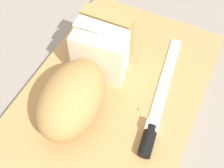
# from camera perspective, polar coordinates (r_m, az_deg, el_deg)

# --- Properties ---
(ground_plane) EXTENTS (3.00, 3.00, 0.00)m
(ground_plane) POSITION_cam_1_polar(r_m,az_deg,el_deg) (0.54, 0.00, -3.12)
(ground_plane) COLOR gray
(cutting_board) EXTENTS (0.47, 0.32, 0.02)m
(cutting_board) POSITION_cam_1_polar(r_m,az_deg,el_deg) (0.53, 0.00, -2.50)
(cutting_board) COLOR tan
(cutting_board) RESTS_ON ground_plane
(bread_loaf) EXTENTS (0.25, 0.12, 0.10)m
(bread_loaf) POSITION_cam_1_polar(r_m,az_deg,el_deg) (0.48, -5.73, 1.04)
(bread_loaf) COLOR tan
(bread_loaf) RESTS_ON cutting_board
(bread_knife) EXTENTS (0.26, 0.06, 0.02)m
(bread_knife) POSITION_cam_1_polar(r_m,az_deg,el_deg) (0.49, 8.41, -7.15)
(bread_knife) COLOR silver
(bread_knife) RESTS_ON cutting_board
(crumb_near_knife) EXTENTS (0.00, 0.00, 0.00)m
(crumb_near_knife) POSITION_cam_1_polar(r_m,az_deg,el_deg) (0.50, 5.51, -5.03)
(crumb_near_knife) COLOR tan
(crumb_near_knife) RESTS_ON cutting_board
(crumb_near_loaf) EXTENTS (0.01, 0.01, 0.01)m
(crumb_near_loaf) POSITION_cam_1_polar(r_m,az_deg,el_deg) (0.55, -0.06, 4.18)
(crumb_near_loaf) COLOR tan
(crumb_near_loaf) RESTS_ON cutting_board
(crumb_stray_left) EXTENTS (0.01, 0.01, 0.01)m
(crumb_stray_left) POSITION_cam_1_polar(r_m,az_deg,el_deg) (0.51, -7.98, -3.81)
(crumb_stray_left) COLOR tan
(crumb_stray_left) RESTS_ON cutting_board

